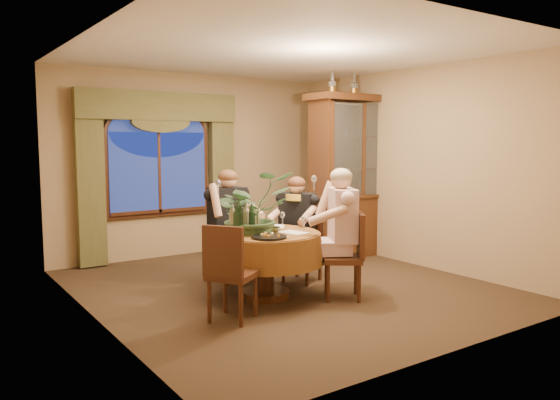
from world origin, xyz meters
TOP-DOWN VIEW (x-y plane):
  - floor at (0.00, 0.00)m, footprint 5.00×5.00m
  - wall_back at (0.00, 2.50)m, footprint 4.50×0.00m
  - wall_right at (2.25, 0.00)m, footprint 0.00×5.00m
  - ceiling at (0.00, 0.00)m, footprint 5.00×5.00m
  - window at (-0.60, 2.43)m, footprint 1.62×0.10m
  - arched_transom at (-0.60, 2.43)m, footprint 1.60×0.06m
  - drapery_left at (-1.63, 2.38)m, footprint 0.38×0.14m
  - drapery_right at (0.43, 2.38)m, footprint 0.38×0.14m
  - swag_valance at (-0.60, 2.35)m, footprint 2.45×0.16m
  - dining_table at (-0.44, -0.25)m, footprint 1.65×1.65m
  - china_cabinet at (1.96, 0.97)m, footprint 1.52×0.60m
  - oil_lamp_left at (1.53, 0.97)m, footprint 0.11×0.11m
  - oil_lamp_center at (1.96, 0.97)m, footprint 0.11×0.11m
  - oil_lamp_right at (2.39, 0.97)m, footprint 0.11×0.11m
  - chair_right at (0.26, -0.77)m, footprint 0.59×0.59m
  - chair_back_right at (0.33, 0.09)m, footprint 0.55×0.55m
  - chair_back at (-0.38, 0.59)m, footprint 0.45×0.45m
  - chair_front_left at (-1.13, -0.73)m, footprint 0.58×0.58m
  - person_pink at (0.33, -0.67)m, footprint 0.68×0.69m
  - person_back at (-0.45, 0.60)m, footprint 0.52×0.47m
  - person_scarf at (0.31, 0.17)m, footprint 0.61×0.63m
  - stoneware_vase at (-0.51, -0.13)m, footprint 0.13×0.13m
  - centerpiece_plant at (-0.55, -0.14)m, footprint 0.88×0.97m
  - olive_bowl at (-0.36, -0.29)m, footprint 0.17×0.17m
  - cheese_platter at (-0.62, -0.60)m, footprint 0.37×0.37m
  - wine_bottle_0 at (-0.69, -0.09)m, footprint 0.07×0.07m
  - wine_bottle_1 at (-0.84, -0.30)m, footprint 0.07×0.07m
  - wine_bottle_2 at (-0.80, -0.15)m, footprint 0.07×0.07m
  - wine_bottle_3 at (-0.64, -0.17)m, footprint 0.07×0.07m
  - wine_bottle_4 at (-0.63, -0.27)m, footprint 0.07×0.07m
  - wine_bottle_5 at (-0.79, -0.31)m, footprint 0.07×0.07m
  - tasting_paper_0 at (-0.21, -0.46)m, footprint 0.27×0.34m
  - tasting_paper_1 at (-0.13, 0.01)m, footprint 0.35×0.37m
  - tasting_paper_2 at (-0.53, -0.54)m, footprint 0.28×0.34m
  - wine_glass_person_pink at (-0.05, -0.46)m, footprint 0.07×0.07m
  - wine_glass_person_back at (-0.44, 0.19)m, footprint 0.07×0.07m
  - wine_glass_person_scarf at (-0.06, -0.04)m, footprint 0.07×0.07m

SIDE VIEW (x-z plane):
  - floor at x=0.00m, z-range 0.00..0.00m
  - dining_table at x=-0.44m, z-range 0.00..0.75m
  - chair_right at x=0.26m, z-range 0.00..0.96m
  - chair_back_right at x=0.33m, z-range 0.00..0.96m
  - chair_back at x=-0.38m, z-range 0.00..0.96m
  - chair_front_left at x=-1.13m, z-range 0.00..0.96m
  - person_scarf at x=0.31m, z-range 0.00..1.33m
  - person_back at x=-0.45m, z-range 0.00..1.42m
  - person_pink at x=0.33m, z-range 0.00..1.47m
  - tasting_paper_0 at x=-0.21m, z-range 0.75..0.76m
  - tasting_paper_1 at x=-0.13m, z-range 0.75..0.76m
  - tasting_paper_2 at x=-0.53m, z-range 0.75..0.76m
  - cheese_platter at x=-0.62m, z-range 0.75..0.77m
  - olive_bowl at x=-0.36m, z-range 0.75..0.80m
  - wine_glass_person_pink at x=-0.05m, z-range 0.75..0.93m
  - wine_glass_person_back at x=-0.44m, z-range 0.75..0.93m
  - wine_glass_person_scarf at x=-0.06m, z-range 0.75..0.93m
  - stoneware_vase at x=-0.51m, z-range 0.75..1.00m
  - wine_bottle_0 at x=-0.69m, z-range 0.75..1.08m
  - wine_bottle_1 at x=-0.84m, z-range 0.75..1.08m
  - wine_bottle_2 at x=-0.80m, z-range 0.75..1.08m
  - wine_bottle_3 at x=-0.64m, z-range 0.75..1.08m
  - wine_bottle_4 at x=-0.63m, z-range 0.75..1.08m
  - wine_bottle_5 at x=-0.79m, z-range 0.75..1.08m
  - drapery_left at x=-1.63m, z-range 0.02..2.34m
  - drapery_right at x=0.43m, z-range 0.02..2.34m
  - china_cabinet at x=1.96m, z-range 0.00..2.47m
  - window at x=-0.60m, z-range 0.64..1.96m
  - centerpiece_plant at x=-0.55m, z-range 0.95..1.71m
  - wall_back at x=0.00m, z-range -0.85..3.65m
  - wall_right at x=2.25m, z-range -1.10..3.90m
  - arched_transom at x=-0.60m, z-range 1.86..2.30m
  - swag_valance at x=-0.60m, z-range 2.07..2.49m
  - oil_lamp_left at x=1.53m, z-range 2.47..2.81m
  - oil_lamp_center at x=1.96m, z-range 2.47..2.81m
  - oil_lamp_right at x=2.39m, z-range 2.47..2.81m
  - ceiling at x=0.00m, z-range 2.80..2.80m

